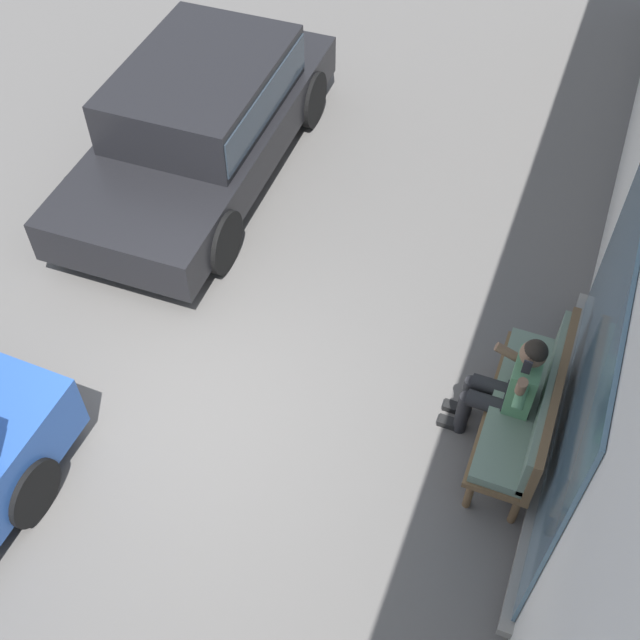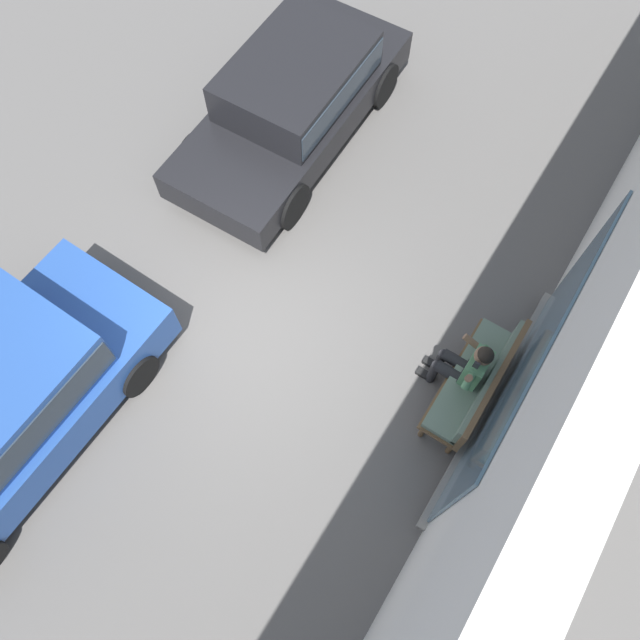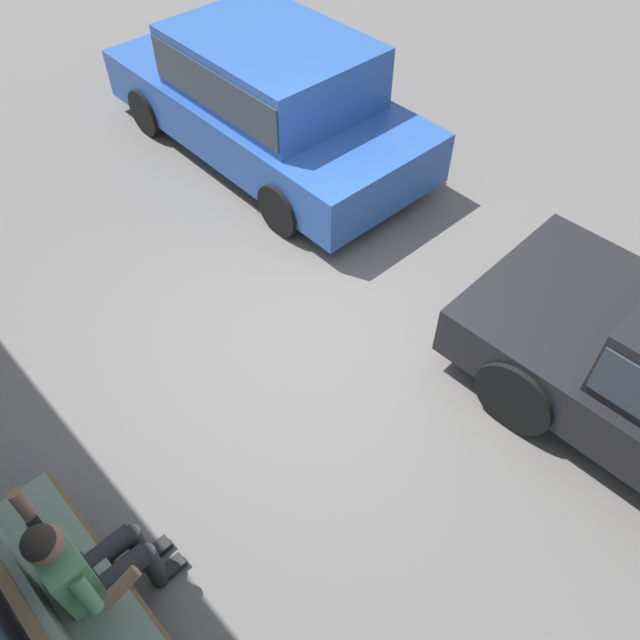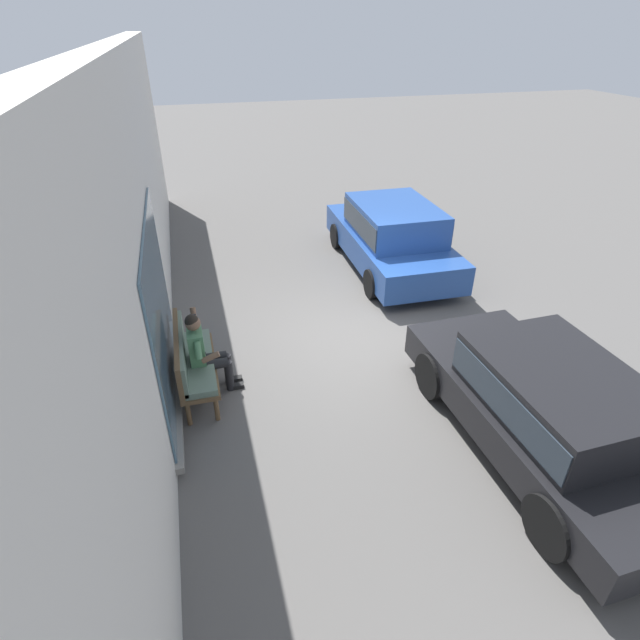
# 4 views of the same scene
# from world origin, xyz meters

# --- Properties ---
(ground_plane) EXTENTS (60.00, 60.00, 0.00)m
(ground_plane) POSITION_xyz_m (0.00, 0.00, 0.00)
(ground_plane) COLOR #565451
(building_facade) EXTENTS (18.00, 0.51, 4.63)m
(building_facade) POSITION_xyz_m (-0.01, 3.40, 2.31)
(building_facade) COLOR beige
(building_facade) RESTS_ON ground_plane
(bench) EXTENTS (1.70, 0.55, 1.01)m
(bench) POSITION_xyz_m (-0.77, 2.90, 0.58)
(bench) COLOR brown
(bench) RESTS_ON ground_plane
(person_on_phone) EXTENTS (0.73, 0.74, 1.35)m
(person_on_phone) POSITION_xyz_m (-0.81, 2.67, 0.71)
(person_on_phone) COLOR black
(person_on_phone) RESTS_ON ground_plane
(parked_car_near) EXTENTS (4.38, 1.97, 1.37)m
(parked_car_near) POSITION_xyz_m (-3.22, -1.44, 0.76)
(parked_car_near) COLOR black
(parked_car_near) RESTS_ON ground_plane
(parked_car_mid) EXTENTS (4.37, 2.01, 1.51)m
(parked_car_mid) POSITION_xyz_m (2.60, -1.69, 0.81)
(parked_car_mid) COLOR #23478E
(parked_car_mid) RESTS_ON ground_plane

